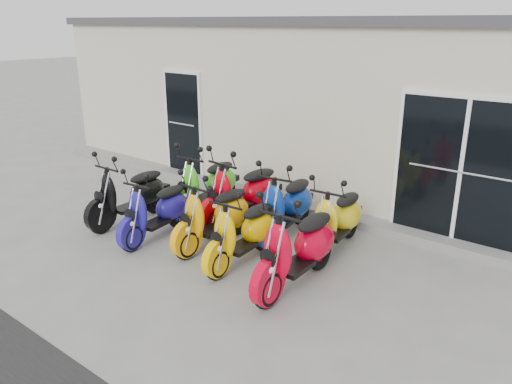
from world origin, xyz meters
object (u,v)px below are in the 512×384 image
at_px(scooter_front_black, 129,186).
at_px(scooter_back_red, 242,185).
at_px(scooter_front_orange_b, 243,223).
at_px(scooter_front_red, 298,237).
at_px(scooter_front_blue, 156,202).
at_px(scooter_front_orange_a, 214,207).
at_px(scooter_back_blue, 287,197).
at_px(scooter_back_green, 206,177).
at_px(scooter_back_yellow, 338,211).

bearing_deg(scooter_front_black, scooter_back_red, 33.98).
height_order(scooter_front_orange_b, scooter_front_red, scooter_front_red).
bearing_deg(scooter_front_blue, scooter_front_orange_a, 14.26).
bearing_deg(scooter_back_blue, scooter_back_red, 176.30).
xyz_separation_m(scooter_front_orange_a, scooter_back_green, (-1.07, 0.96, 0.03)).
distance_m(scooter_front_blue, scooter_back_yellow, 2.81).
bearing_deg(scooter_back_green, scooter_back_red, -7.52).
height_order(scooter_front_blue, scooter_front_orange_a, scooter_front_orange_a).
bearing_deg(scooter_back_yellow, scooter_front_orange_a, -151.74).
xyz_separation_m(scooter_front_orange_a, scooter_back_yellow, (1.54, 1.02, -0.01)).
height_order(scooter_front_orange_b, scooter_back_yellow, scooter_back_yellow).
distance_m(scooter_front_blue, scooter_front_orange_b, 1.64).
relative_size(scooter_front_blue, scooter_back_blue, 0.91).
relative_size(scooter_front_red, scooter_back_green, 1.03).
bearing_deg(scooter_front_red, scooter_front_black, 177.62).
bearing_deg(scooter_back_red, scooter_front_black, -140.33).
height_order(scooter_front_orange_b, scooter_back_blue, scooter_back_blue).
bearing_deg(scooter_back_red, scooter_back_blue, 8.76).
height_order(scooter_front_red, scooter_back_yellow, scooter_front_red).
bearing_deg(scooter_front_orange_a, scooter_back_green, 138.47).
distance_m(scooter_front_blue, scooter_front_orange_a, 0.98).
distance_m(scooter_back_blue, scooter_back_yellow, 0.89).
xyz_separation_m(scooter_front_red, scooter_back_red, (-1.89, 1.17, 0.02)).
distance_m(scooter_front_orange_a, scooter_back_green, 1.44).
bearing_deg(scooter_back_yellow, scooter_front_orange_b, -129.35).
bearing_deg(scooter_front_orange_a, scooter_back_red, 103.01).
xyz_separation_m(scooter_back_green, scooter_back_yellow, (2.61, 0.06, -0.04)).
height_order(scooter_front_blue, scooter_back_red, scooter_back_red).
relative_size(scooter_front_orange_b, scooter_back_blue, 0.93).
relative_size(scooter_front_black, scooter_back_yellow, 1.04).
height_order(scooter_front_orange_b, scooter_back_green, scooter_back_green).
bearing_deg(scooter_back_blue, scooter_front_red, -57.90).
bearing_deg(scooter_back_green, scooter_back_blue, -3.76).
bearing_deg(scooter_front_black, scooter_front_blue, -11.89).
bearing_deg(scooter_front_orange_b, scooter_front_orange_a, 162.13).
xyz_separation_m(scooter_front_blue, scooter_front_orange_b, (1.63, 0.17, 0.01)).
bearing_deg(scooter_front_blue, scooter_back_yellow, 22.16).
xyz_separation_m(scooter_front_red, scooter_back_green, (-2.75, 1.23, -0.02)).
relative_size(scooter_front_black, scooter_back_red, 0.92).
bearing_deg(scooter_front_blue, scooter_back_green, 89.71).
height_order(scooter_front_blue, scooter_front_red, scooter_front_red).
bearing_deg(scooter_back_green, scooter_back_yellow, -2.70).
distance_m(scooter_front_orange_a, scooter_back_yellow, 1.85).
bearing_deg(scooter_back_green, scooter_front_orange_b, -36.78).
relative_size(scooter_front_orange_b, scooter_back_yellow, 0.98).
relative_size(scooter_back_green, scooter_back_red, 0.94).
relative_size(scooter_front_black, scooter_front_red, 0.94).
bearing_deg(scooter_back_green, scooter_front_red, -28.02).
relative_size(scooter_front_orange_b, scooter_back_green, 0.92).
bearing_deg(scooter_back_yellow, scooter_front_black, -165.21).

